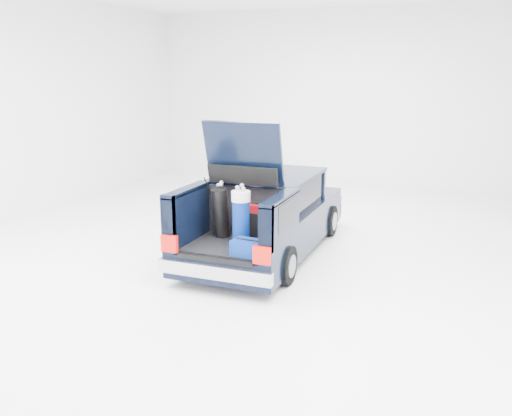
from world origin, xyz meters
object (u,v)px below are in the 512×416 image
at_px(car, 268,215).
at_px(black_golf_bag, 221,212).
at_px(red_suitcase, 258,222).
at_px(blue_duffel, 249,248).
at_px(blue_golf_bag, 241,218).

distance_m(car, black_golf_bag, 1.41).
xyz_separation_m(red_suitcase, black_golf_bag, (-0.60, -0.12, 0.13)).
bearing_deg(car, black_golf_bag, -103.84).
bearing_deg(blue_duffel, car, 107.55).
height_order(car, blue_duffel, car).
height_order(black_golf_bag, blue_duffel, black_golf_bag).
height_order(car, black_golf_bag, car).
height_order(red_suitcase, black_golf_bag, black_golf_bag).
relative_size(blue_golf_bag, blue_duffel, 1.91).
relative_size(car, black_golf_bag, 5.04).
xyz_separation_m(red_suitcase, blue_golf_bag, (-0.13, -0.39, 0.15)).
relative_size(car, blue_golf_bag, 4.80).
distance_m(blue_golf_bag, blue_duffel, 0.60).
bearing_deg(blue_golf_bag, car, 89.30).
distance_m(black_golf_bag, blue_duffel, 1.06).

